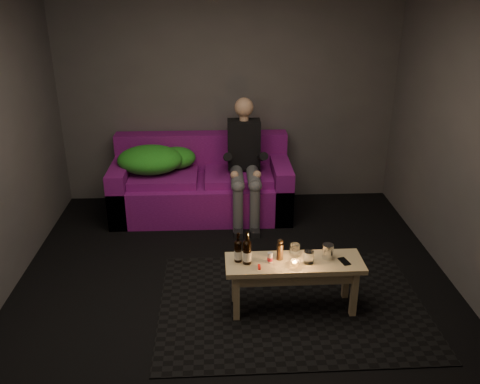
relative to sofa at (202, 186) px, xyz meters
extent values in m
plane|color=black|center=(0.33, -1.82, -0.32)|extent=(4.50, 4.50, 0.00)
plane|color=#4B484B|center=(0.33, 0.43, 0.98)|extent=(4.00, 0.00, 4.00)
cube|color=black|center=(0.81, -1.94, -0.31)|extent=(2.27, 1.66, 0.01)
cube|color=#6B0E6A|center=(0.00, -0.05, -0.10)|extent=(2.04, 0.92, 0.43)
cube|color=#6B0E6A|center=(0.00, 0.30, 0.34)|extent=(2.04, 0.22, 0.45)
cube|color=#6B0E6A|center=(-0.92, -0.05, 0.00)|extent=(0.20, 0.92, 0.63)
cube|color=#6B0E6A|center=(0.92, -0.05, 0.00)|extent=(0.20, 0.92, 0.63)
cube|color=#6B0E6A|center=(-0.43, -0.10, 0.15)|extent=(0.77, 0.61, 0.10)
cube|color=#6B0E6A|center=(0.43, -0.10, 0.15)|extent=(0.77, 0.61, 0.10)
ellipsoid|color=#318818|center=(-0.58, -0.05, 0.36)|extent=(0.74, 0.57, 0.31)
ellipsoid|color=#318818|center=(-0.29, 0.09, 0.33)|extent=(0.45, 0.37, 0.25)
ellipsoid|color=#318818|center=(-0.80, 0.07, 0.28)|extent=(0.33, 0.27, 0.16)
cube|color=black|center=(0.49, 0.00, 0.51)|extent=(0.37, 0.22, 0.56)
sphere|color=tan|center=(0.49, 0.00, 0.94)|extent=(0.21, 0.21, 0.21)
cylinder|color=#545760|center=(0.40, -0.32, 0.22)|extent=(0.14, 0.51, 0.14)
cylinder|color=#545760|center=(0.59, -0.32, 0.22)|extent=(0.14, 0.51, 0.14)
cylinder|color=#545760|center=(0.40, -0.56, -0.06)|extent=(0.11, 0.11, 0.52)
cylinder|color=#545760|center=(0.59, -0.56, -0.06)|extent=(0.11, 0.11, 0.52)
cube|color=black|center=(0.40, -0.62, -0.29)|extent=(0.09, 0.22, 0.06)
cube|color=black|center=(0.59, -0.62, -0.29)|extent=(0.09, 0.22, 0.06)
cube|color=tan|center=(0.81, -1.99, 0.12)|extent=(1.13, 0.37, 0.04)
cube|color=tan|center=(0.81, -1.99, 0.05)|extent=(0.99, 0.29, 0.10)
cube|color=tan|center=(0.33, -2.12, -0.11)|extent=(0.05, 0.05, 0.42)
cube|color=tan|center=(0.32, -1.86, -0.11)|extent=(0.05, 0.05, 0.42)
cube|color=tan|center=(1.29, -2.11, -0.11)|extent=(0.05, 0.05, 0.42)
cube|color=tan|center=(1.28, -1.85, -0.11)|extent=(0.05, 0.05, 0.42)
cylinder|color=black|center=(0.35, -1.96, 0.23)|extent=(0.06, 0.06, 0.17)
cylinder|color=white|center=(0.35, -1.96, 0.20)|extent=(0.06, 0.06, 0.07)
cone|color=black|center=(0.35, -1.96, 0.33)|extent=(0.06, 0.06, 0.03)
cylinder|color=black|center=(0.35, -1.96, 0.36)|extent=(0.02, 0.02, 0.08)
cylinder|color=black|center=(0.42, -2.00, 0.24)|extent=(0.07, 0.07, 0.19)
cylinder|color=white|center=(0.42, -2.00, 0.21)|extent=(0.07, 0.07, 0.08)
cone|color=black|center=(0.42, -2.00, 0.35)|extent=(0.07, 0.07, 0.03)
cylinder|color=black|center=(0.42, -2.00, 0.38)|extent=(0.03, 0.03, 0.09)
cylinder|color=silver|center=(0.60, -1.99, 0.19)|extent=(0.05, 0.05, 0.09)
cylinder|color=black|center=(0.69, -1.95, 0.21)|extent=(0.06, 0.06, 0.14)
cylinder|color=white|center=(0.82, -1.89, 0.19)|extent=(0.10, 0.10, 0.10)
cylinder|color=white|center=(0.79, -2.06, 0.17)|extent=(0.07, 0.07, 0.05)
sphere|color=orange|center=(0.79, -2.06, 0.18)|extent=(0.02, 0.02, 0.02)
cylinder|color=white|center=(0.91, -2.01, 0.19)|extent=(0.11, 0.11, 0.10)
cylinder|color=silver|center=(1.08, -1.95, 0.20)|extent=(0.10, 0.10, 0.12)
cube|color=black|center=(1.21, -2.01, 0.15)|extent=(0.09, 0.13, 0.01)
cube|color=red|center=(0.51, -2.07, 0.15)|extent=(0.02, 0.07, 0.01)
camera|label=1|loc=(0.20, -5.54, 2.29)|focal=38.00mm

